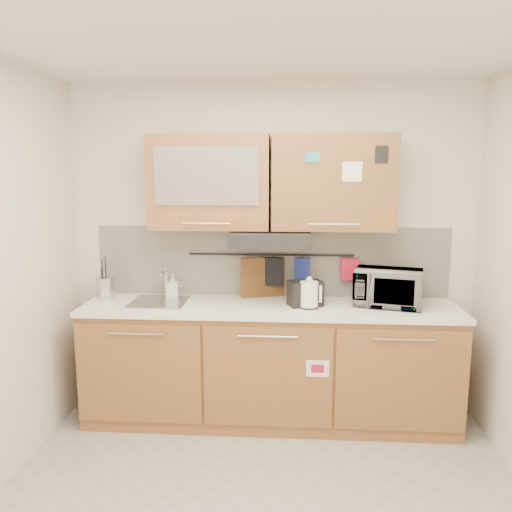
# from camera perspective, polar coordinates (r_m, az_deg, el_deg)

# --- Properties ---
(ceiling) EXTENTS (3.20, 3.20, 0.00)m
(ceiling) POSITION_cam_1_polar(r_m,az_deg,el_deg) (2.55, 0.59, 25.31)
(ceiling) COLOR white
(ceiling) RESTS_ON wall_back
(wall_back) EXTENTS (3.20, 0.00, 3.20)m
(wall_back) POSITION_cam_1_polar(r_m,az_deg,el_deg) (4.00, 1.77, 0.82)
(wall_back) COLOR silver
(wall_back) RESTS_ON ground
(base_cabinet) EXTENTS (2.80, 0.64, 0.88)m
(base_cabinet) POSITION_cam_1_polar(r_m,az_deg,el_deg) (3.95, 1.54, -12.82)
(base_cabinet) COLOR #A46C3A
(base_cabinet) RESTS_ON floor
(countertop) EXTENTS (2.82, 0.62, 0.04)m
(countertop) POSITION_cam_1_polar(r_m,az_deg,el_deg) (3.78, 1.57, -5.89)
(countertop) COLOR white
(countertop) RESTS_ON base_cabinet
(backsplash) EXTENTS (2.80, 0.02, 0.56)m
(backsplash) POSITION_cam_1_polar(r_m,az_deg,el_deg) (4.01, 1.76, -0.62)
(backsplash) COLOR silver
(backsplash) RESTS_ON countertop
(upper_cabinets) EXTENTS (1.82, 0.37, 0.70)m
(upper_cabinets) POSITION_cam_1_polar(r_m,az_deg,el_deg) (3.78, 1.64, 8.39)
(upper_cabinets) COLOR #A46C3A
(upper_cabinets) RESTS_ON wall_back
(range_hood) EXTENTS (0.60, 0.46, 0.10)m
(range_hood) POSITION_cam_1_polar(r_m,az_deg,el_deg) (3.74, 1.64, 2.06)
(range_hood) COLOR black
(range_hood) RESTS_ON upper_cabinets
(sink) EXTENTS (0.42, 0.40, 0.26)m
(sink) POSITION_cam_1_polar(r_m,az_deg,el_deg) (3.92, -10.97, -5.15)
(sink) COLOR silver
(sink) RESTS_ON countertop
(utensil_rail) EXTENTS (1.30, 0.02, 0.02)m
(utensil_rail) POSITION_cam_1_polar(r_m,az_deg,el_deg) (3.96, 1.74, 0.14)
(utensil_rail) COLOR black
(utensil_rail) RESTS_ON backsplash
(utensil_crock) EXTENTS (0.14, 0.14, 0.34)m
(utensil_crock) POSITION_cam_1_polar(r_m,az_deg,el_deg) (4.11, -16.83, -3.50)
(utensil_crock) COLOR silver
(utensil_crock) RESTS_ON countertop
(kettle) EXTENTS (0.17, 0.15, 0.24)m
(kettle) POSITION_cam_1_polar(r_m,az_deg,el_deg) (3.70, 6.09, -4.50)
(kettle) COLOR white
(kettle) RESTS_ON countertop
(toaster) EXTENTS (0.28, 0.22, 0.19)m
(toaster) POSITION_cam_1_polar(r_m,az_deg,el_deg) (3.76, 5.65, -4.22)
(toaster) COLOR black
(toaster) RESTS_ON countertop
(microwave) EXTENTS (0.56, 0.44, 0.27)m
(microwave) POSITION_cam_1_polar(r_m,az_deg,el_deg) (3.86, 14.86, -3.51)
(microwave) COLOR #999999
(microwave) RESTS_ON countertop
(soap_bottle) EXTENTS (0.09, 0.09, 0.19)m
(soap_bottle) POSITION_cam_1_polar(r_m,az_deg,el_deg) (4.03, -9.48, -3.36)
(soap_bottle) COLOR #999999
(soap_bottle) RESTS_ON countertop
(cutting_board) EXTENTS (0.35, 0.13, 0.44)m
(cutting_board) POSITION_cam_1_polar(r_m,az_deg,el_deg) (3.99, 0.80, -3.30)
(cutting_board) COLOR brown
(cutting_board) RESTS_ON utensil_rail
(oven_mitt) EXTENTS (0.12, 0.04, 0.20)m
(oven_mitt) POSITION_cam_1_polar(r_m,az_deg,el_deg) (3.97, 5.29, -1.67)
(oven_mitt) COLOR navy
(oven_mitt) RESTS_ON utensil_rail
(dark_pouch) EXTENTS (0.15, 0.06, 0.22)m
(dark_pouch) POSITION_cam_1_polar(r_m,az_deg,el_deg) (3.97, 2.10, -1.78)
(dark_pouch) COLOR black
(dark_pouch) RESTS_ON utensil_rail
(pot_holder) EXTENTS (0.14, 0.05, 0.17)m
(pot_holder) POSITION_cam_1_polar(r_m,az_deg,el_deg) (3.99, 10.66, -1.51)
(pot_holder) COLOR red
(pot_holder) RESTS_ON utensil_rail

